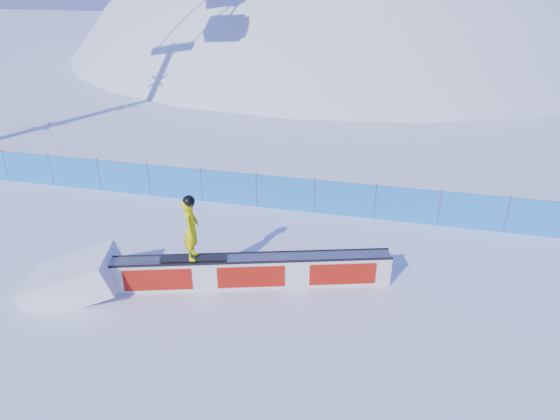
# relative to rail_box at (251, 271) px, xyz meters

# --- Properties ---
(ground) EXTENTS (160.00, 160.00, 0.00)m
(ground) POSITION_rel_rail_box_xyz_m (-2.16, 0.11, -0.43)
(ground) COLOR white
(ground) RESTS_ON ground
(snow_hill) EXTENTS (64.00, 64.00, 64.00)m
(snow_hill) POSITION_rel_rail_box_xyz_m (-2.16, 42.11, -18.43)
(snow_hill) COLOR silver
(snow_hill) RESTS_ON ground
(safety_fence) EXTENTS (22.05, 0.05, 1.30)m
(safety_fence) POSITION_rel_rail_box_xyz_m (-2.16, 4.61, 0.18)
(safety_fence) COLOR blue
(safety_fence) RESTS_ON ground
(rail_box) EXTENTS (7.04, 2.55, 0.86)m
(rail_box) POSITION_rel_rail_box_xyz_m (0.00, 0.00, 0.00)
(rail_box) COLOR silver
(rail_box) RESTS_ON ground
(snow_ramp) EXTENTS (2.71, 2.11, 1.49)m
(snow_ramp) POSITION_rel_rail_box_xyz_m (-4.31, -1.29, -0.43)
(snow_ramp) COLOR white
(snow_ramp) RESTS_ON ground
(snowboarder) EXTENTS (1.68, 0.77, 1.74)m
(snowboarder) POSITION_rel_rail_box_xyz_m (-1.37, -0.41, 1.29)
(snowboarder) COLOR black
(snowboarder) RESTS_ON rail_box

